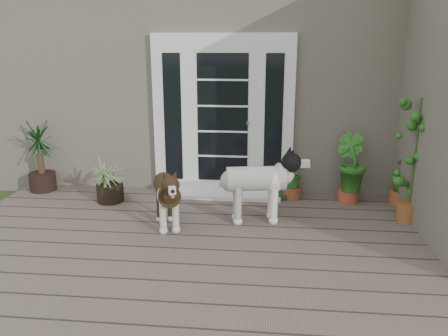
# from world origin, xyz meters

# --- Properties ---
(deck) EXTENTS (6.20, 4.60, 0.12)m
(deck) POSITION_xyz_m (0.00, 0.40, 0.06)
(deck) COLOR #6B5B4C
(deck) RESTS_ON ground
(house_main) EXTENTS (7.40, 4.00, 3.10)m
(house_main) POSITION_xyz_m (0.00, 4.65, 1.55)
(house_main) COLOR #665E54
(house_main) RESTS_ON ground
(door_unit) EXTENTS (1.90, 0.14, 2.15)m
(door_unit) POSITION_xyz_m (-0.20, 2.60, 1.19)
(door_unit) COLOR white
(door_unit) RESTS_ON deck
(door_step) EXTENTS (1.60, 0.40, 0.05)m
(door_step) POSITION_xyz_m (-0.20, 2.40, 0.14)
(door_step) COLOR white
(door_step) RESTS_ON deck
(brindle_dog) EXTENTS (0.58, 0.85, 0.65)m
(brindle_dog) POSITION_xyz_m (-0.70, 1.27, 0.45)
(brindle_dog) COLOR #3D2A16
(brindle_dog) RESTS_ON deck
(white_dog) EXTENTS (0.97, 0.54, 0.76)m
(white_dog) POSITION_xyz_m (0.29, 1.54, 0.50)
(white_dog) COLOR silver
(white_dog) RESTS_ON deck
(spider_plant) EXTENTS (0.74, 0.74, 0.62)m
(spider_plant) POSITION_xyz_m (-1.64, 2.04, 0.43)
(spider_plant) COLOR #91A263
(spider_plant) RESTS_ON deck
(yucca) EXTENTS (0.79, 0.79, 1.00)m
(yucca) POSITION_xyz_m (-2.75, 2.40, 0.62)
(yucca) COLOR black
(yucca) RESTS_ON deck
(herb_a) EXTENTS (0.51, 0.51, 0.50)m
(herb_a) POSITION_xyz_m (0.76, 2.40, 0.37)
(herb_a) COLOR #285618
(herb_a) RESTS_ON deck
(herb_b) EXTENTS (0.64, 0.64, 0.69)m
(herb_b) POSITION_xyz_m (1.48, 2.34, 0.46)
(herb_b) COLOR #1A4C15
(herb_b) RESTS_ON deck
(herb_c) EXTENTS (0.47, 0.47, 0.54)m
(herb_c) POSITION_xyz_m (2.16, 2.38, 0.39)
(herb_c) COLOR #22611B
(herb_c) RESTS_ON deck
(sapling) EXTENTS (0.48, 0.48, 1.50)m
(sapling) POSITION_xyz_m (2.09, 1.76, 0.87)
(sapling) COLOR #215B1A
(sapling) RESTS_ON deck
(clog_left) EXTENTS (0.20, 0.28, 0.08)m
(clog_left) POSITION_xyz_m (0.01, 2.39, 0.16)
(clog_left) COLOR black
(clog_left) RESTS_ON deck
(clog_right) EXTENTS (0.13, 0.28, 0.08)m
(clog_right) POSITION_xyz_m (0.62, 2.39, 0.16)
(clog_right) COLOR #163720
(clog_right) RESTS_ON deck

